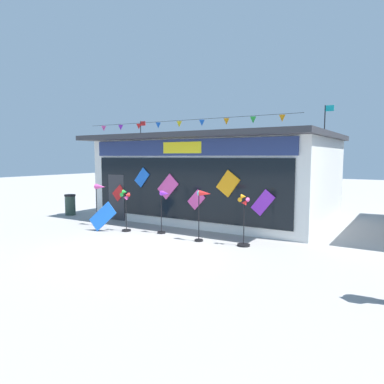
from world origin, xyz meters
The scene contains 9 objects.
ground_plane centered at (0.00, 0.00, 0.00)m, with size 80.00×80.00×0.00m, color #9E9B99.
kite_shop_building centered at (-0.73, 6.39, 1.86)m, with size 10.03×6.78×4.73m.
wind_spinner_far_left centered at (-3.78, 2.06, 1.31)m, with size 0.64×0.28×1.70m.
wind_spinner_left centered at (-2.20, 1.83, 0.96)m, with size 0.37×0.34×1.56m.
wind_spinner_center_left centered at (-0.74, 2.24, 1.05)m, with size 0.53×0.30×1.57m.
wind_spinner_center_right centered at (1.08, 1.92, 1.22)m, with size 0.62×0.28×1.69m.
wind_spinner_right centered at (2.44, 2.09, 0.83)m, with size 0.40×0.40×1.63m.
trash_bin centered at (-7.05, 3.27, 0.50)m, with size 0.52×0.52×0.99m.
display_kite_on_ground centered at (-2.95, 1.39, 0.56)m, with size 0.57×0.03×1.04m, color blue.
Camera 1 is at (6.87, -8.06, 2.79)m, focal length 33.53 mm.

